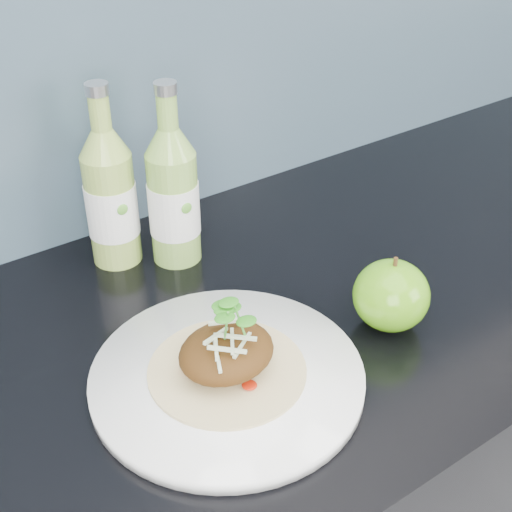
% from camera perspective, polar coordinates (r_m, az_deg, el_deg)
% --- Properties ---
extents(dinner_plate, '(0.30, 0.30, 0.02)m').
position_cam_1_polar(dinner_plate, '(0.77, -2.31, -9.66)').
color(dinner_plate, white).
rests_on(dinner_plate, kitchen_counter).
extents(pork_taco, '(0.17, 0.17, 0.10)m').
position_cam_1_polar(pork_taco, '(0.75, -2.38, -7.56)').
color(pork_taco, tan).
rests_on(pork_taco, dinner_plate).
extents(green_apple, '(0.09, 0.09, 0.09)m').
position_cam_1_polar(green_apple, '(0.84, 10.76, -3.11)').
color(green_apple, '#478A0F').
rests_on(green_apple, kitchen_counter).
extents(cider_bottle_left, '(0.09, 0.09, 0.25)m').
position_cam_1_polar(cider_bottle_left, '(0.93, -11.55, 4.61)').
color(cider_bottle_left, '#90AF49').
rests_on(cider_bottle_left, kitchen_counter).
extents(cider_bottle_right, '(0.08, 0.08, 0.25)m').
position_cam_1_polar(cider_bottle_right, '(0.92, -6.63, 4.77)').
color(cider_bottle_right, '#83B14A').
rests_on(cider_bottle_right, kitchen_counter).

